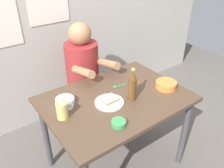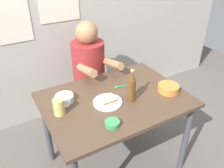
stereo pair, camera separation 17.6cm
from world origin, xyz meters
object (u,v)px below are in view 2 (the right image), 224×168
Objects in this scene: sandwich at (108,99)px; beer_mug at (59,107)px; dining_table at (115,108)px; person_seated at (89,63)px; plate_orange at (108,102)px; dip_bowl_green at (112,123)px; stool at (90,97)px; beer_bottle at (132,87)px.

beer_mug reaches higher than sandwich.
dining_table is 1.53× the size of person_seated.
sandwich reaches higher than plate_orange.
stool is at bearing 74.86° from dip_bowl_green.
sandwich is 0.26m from dip_bowl_green.
dining_table is 0.70m from stool.
beer_bottle is at bearing 33.95° from dip_bowl_green.
beer_mug is (-0.35, 0.05, 0.03)m from sandwich.
sandwich is at bearing 68.06° from dip_bowl_green.
person_seated is 0.66m from sandwich.
dining_table is 0.46m from beer_mug.
plate_orange is 0.21m from beer_bottle.
sandwich is at bearing -8.79° from beer_mug.
stool is at bearing 50.48° from beer_mug.
dining_table is at bearing 56.22° from dip_bowl_green.
person_seated reaches higher than beer_bottle.
stool is 0.42m from person_seated.
beer_bottle is at bearing -12.16° from beer_mug.
beer_bottle is 0.34m from dip_bowl_green.
stool is 4.50× the size of dip_bowl_green.
person_seated is at bearing 77.21° from sandwich.
dip_bowl_green reaches higher than dining_table.
person_seated is 7.20× the size of dip_bowl_green.
person_seated is 0.92m from dip_bowl_green.
stool is at bearing 84.13° from dining_table.
stool is 0.63× the size of person_seated.
plate_orange is 0.26m from dip_bowl_green.
plate_orange is (-0.15, -0.65, -0.02)m from person_seated.
stool is at bearing 77.42° from plate_orange.
beer_bottle reaches higher than sandwich.
stool is at bearing 91.85° from beer_bottle.
dip_bowl_green reaches higher than plate_orange.
sandwich is 0.20m from beer_bottle.
sandwich is at bearing -90.00° from plate_orange.
person_seated is at bearing 49.95° from beer_mug.
person_seated reaches higher than plate_orange.
stool is 0.88m from beer_bottle.
sandwich is (-0.15, -0.65, 0.01)m from person_seated.
plate_orange is 0.02m from sandwich.
beer_mug reaches higher than dining_table.
dining_table is 0.25m from beer_bottle.
beer_bottle is at bearing -88.12° from person_seated.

